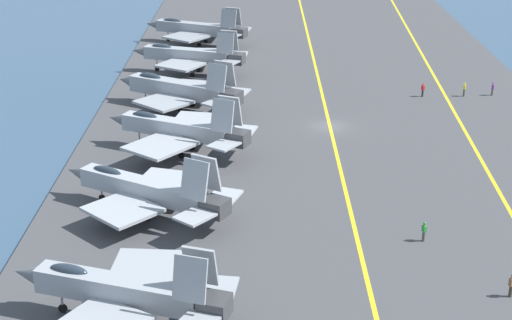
% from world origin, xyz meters
% --- Properties ---
extents(ground_plane, '(2000.00, 2000.00, 0.00)m').
position_xyz_m(ground_plane, '(0.00, 0.00, 0.00)').
color(ground_plane, '#334C66').
extents(carrier_deck, '(225.10, 53.78, 0.40)m').
position_xyz_m(carrier_deck, '(0.00, 0.00, 0.20)').
color(carrier_deck, '#424244').
rests_on(carrier_deck, ground).
extents(deck_stripe_foul_line, '(202.37, 10.20, 0.01)m').
position_xyz_m(deck_stripe_foul_line, '(0.00, -14.79, 0.40)').
color(deck_stripe_foul_line, yellow).
rests_on(deck_stripe_foul_line, carrier_deck).
extents(deck_stripe_centerline, '(202.59, 0.36, 0.01)m').
position_xyz_m(deck_stripe_centerline, '(0.00, 0.00, 0.40)').
color(deck_stripe_centerline, yellow).
rests_on(deck_stripe_centerline, carrier_deck).
extents(parked_jet_second, '(13.55, 15.50, 6.26)m').
position_xyz_m(parked_jet_second, '(-38.59, 16.71, 2.94)').
color(parked_jet_second, '#93999E').
rests_on(parked_jet_second, carrier_deck).
extents(parked_jet_third, '(12.71, 16.25, 6.24)m').
position_xyz_m(parked_jet_third, '(-22.08, 17.37, 2.66)').
color(parked_jet_third, '#9EA3A8').
rests_on(parked_jet_third, carrier_deck).
extents(parked_jet_fourth, '(14.08, 15.94, 6.62)m').
position_xyz_m(parked_jet_fourth, '(-8.12, 15.94, 3.03)').
color(parked_jet_fourth, '#9EA3A8').
rests_on(parked_jet_fourth, carrier_deck).
extents(parked_jet_fifth, '(13.00, 16.65, 6.41)m').
position_xyz_m(parked_jet_fifth, '(6.08, 17.33, 2.83)').
color(parked_jet_fifth, '#93999E').
rests_on(parked_jet_fifth, carrier_deck).
extents(parked_jet_sixth, '(12.05, 16.33, 6.25)m').
position_xyz_m(parked_jet_sixth, '(21.07, 17.37, 3.04)').
color(parked_jet_sixth, '#93999E').
rests_on(parked_jet_sixth, carrier_deck).
extents(parked_jet_seventh, '(13.20, 17.20, 6.07)m').
position_xyz_m(parked_jet_seventh, '(37.90, 17.61, 2.84)').
color(parked_jet_seventh, gray).
rests_on(parked_jet_seventh, carrier_deck).
extents(crew_purple_vest, '(0.43, 0.34, 1.72)m').
position_xyz_m(crew_purple_vest, '(11.53, -21.20, 1.34)').
color(crew_purple_vest, '#4C473D').
rests_on(crew_purple_vest, carrier_deck).
extents(crew_red_vest, '(0.45, 0.39, 1.73)m').
position_xyz_m(crew_red_vest, '(11.02, -12.41, 1.35)').
color(crew_red_vest, '#232328').
rests_on(crew_red_vest, carrier_deck).
extents(crew_brown_vest, '(0.42, 0.46, 1.79)m').
position_xyz_m(crew_brown_vest, '(-35.10, -9.72, 1.38)').
color(crew_brown_vest, '#383328').
rests_on(crew_brown_vest, carrier_deck).
extents(crew_yellow_vest, '(0.45, 0.38, 1.74)m').
position_xyz_m(crew_yellow_vest, '(11.15, -17.58, 1.36)').
color(crew_yellow_vest, '#4C473D').
rests_on(crew_yellow_vest, carrier_deck).
extents(crew_green_vest, '(0.45, 0.39, 1.68)m').
position_xyz_m(crew_green_vest, '(-26.92, -5.23, 1.33)').
color(crew_green_vest, '#4C473D').
rests_on(crew_green_vest, carrier_deck).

